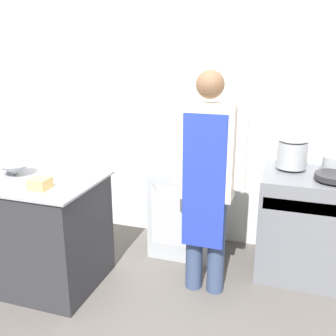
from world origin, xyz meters
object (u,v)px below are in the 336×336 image
Objects in this scene: saute_pan at (335,177)px; stove at (307,225)px; plastic_tub at (40,184)px; sauce_pot at (333,164)px; person_cook at (207,174)px; fridge_unit at (188,210)px; stock_pot at (292,152)px; mixing_bowl at (15,169)px.

stove is at bearing 144.18° from saute_pan.
plastic_tub is at bearing -152.40° from stove.
person_cook is at bearing -145.49° from sauce_pot.
fridge_unit is 0.91m from person_cook.
fridge_unit is at bearing 117.37° from person_cook.
sauce_pot is at bearing 28.32° from plastic_tub.
stock_pot is 1.51× the size of sauce_pot.
fridge_unit is 0.47× the size of person_cook.
stock_pot is (0.61, 0.65, 0.06)m from person_cook.
person_cook is 10.11× the size of sauce_pot.
stock_pot reaches higher than plastic_tub.
fridge_unit is 3.15× the size of stock_pot.
mixing_bowl reaches higher than fridge_unit.
stove is 0.52× the size of person_cook.
mixing_bowl is 1.47× the size of sauce_pot.
mixing_bowl is at bearing -157.06° from stock_pot.
stock_pot is at bearing 22.94° from mixing_bowl.
stove is 2.26m from plastic_tub.
fridge_unit is at bearing 171.25° from saute_pan.
fridge_unit is at bearing 175.91° from stove.
saute_pan is at bearing 23.19° from plastic_tub.
stove is 1.11m from fridge_unit.
person_cook is at bearing -156.20° from saute_pan.
stove reaches higher than fridge_unit.
sauce_pot is at bearing 1.77° from fridge_unit.
mixing_bowl is at bearing -164.73° from saute_pan.
sauce_pot is at bearing 20.10° from mixing_bowl.
sauce_pot reaches higher than plastic_tub.
sauce_pot is (1.26, 0.04, 0.58)m from fridge_unit.
stock_pot reaches higher than fridge_unit.
stove is 6.75× the size of plastic_tub.
sauce_pot is (0.34, 0.00, -0.07)m from stock_pot.
plastic_tub is 0.78× the size of sauce_pot.
fridge_unit is 1.49m from plastic_tub.
stock_pot is (2.17, 0.92, 0.09)m from mixing_bowl.
saute_pan is (1.26, -0.19, 0.54)m from fridge_unit.
stock_pot is 0.35m from sauce_pot.
mixing_bowl is (-2.35, -0.80, 0.52)m from stove.
stock_pot is at bearing 146.82° from stove.
stock_pot is 0.43m from saute_pan.
saute_pan is at bearing -35.82° from stove.
person_cook is 1.59m from mixing_bowl.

